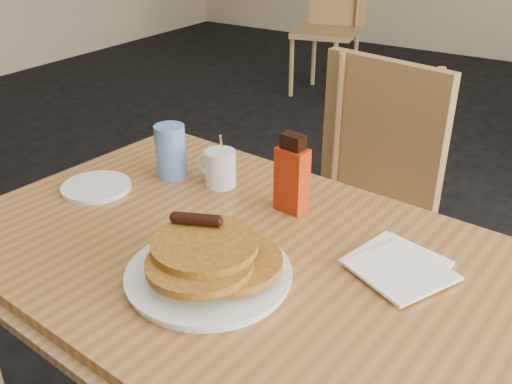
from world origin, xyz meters
TOP-DOWN VIEW (x-y plane):
  - main_table at (-0.06, -0.01)m, footprint 1.26×0.91m
  - chair_main_far at (-0.06, 0.71)m, footprint 0.51×0.52m
  - chair_wall_extra at (-1.42, 3.23)m, footprint 0.55×0.55m
  - pancake_plate at (-0.03, -0.13)m, footprint 0.31×0.31m
  - coffee_mug at (-0.24, 0.20)m, footprint 0.11×0.08m
  - syrup_bottle at (-0.03, 0.19)m, footprint 0.07×0.05m
  - napkin_stack at (0.26, 0.10)m, footprint 0.22×0.23m
  - blue_tumbler at (-0.38, 0.18)m, footprint 0.09×0.09m
  - side_saucer at (-0.48, 0.02)m, footprint 0.18×0.18m

SIDE VIEW (x-z plane):
  - chair_main_far at x=-0.06m, z-range 0.09..1.05m
  - chair_wall_extra at x=-1.42m, z-range 0.10..1.09m
  - main_table at x=-0.06m, z-range 0.33..1.08m
  - napkin_stack at x=0.26m, z-range 0.75..0.76m
  - side_saucer at x=-0.48m, z-range 0.75..0.76m
  - pancake_plate at x=-0.03m, z-range 0.73..0.83m
  - coffee_mug at x=-0.24m, z-range 0.73..0.87m
  - blue_tumbler at x=-0.38m, z-range 0.75..0.89m
  - syrup_bottle at x=-0.03m, z-range 0.74..0.93m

